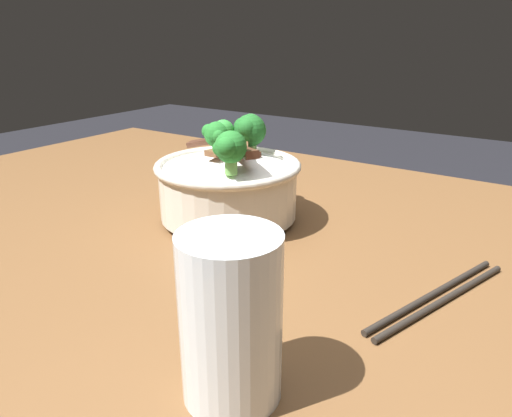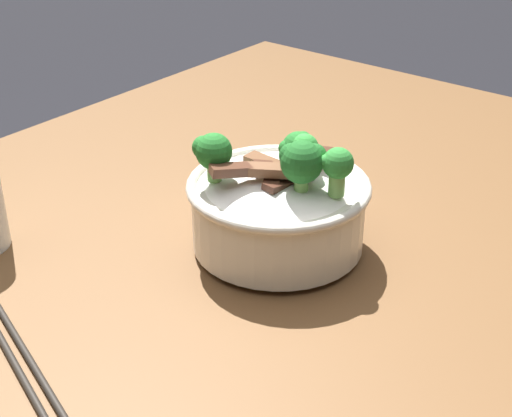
# 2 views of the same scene
# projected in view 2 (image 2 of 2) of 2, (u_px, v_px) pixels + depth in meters

# --- Properties ---
(dining_table) EXTENTS (1.53, 0.96, 0.81)m
(dining_table) POSITION_uv_depth(u_px,v_px,m) (191.00, 321.00, 0.91)
(dining_table) COLOR brown
(dining_table) RESTS_ON ground
(rice_bowl) EXTENTS (0.21, 0.21, 0.15)m
(rice_bowl) POSITION_uv_depth(u_px,v_px,m) (279.00, 202.00, 0.87)
(rice_bowl) COLOR silver
(rice_bowl) RESTS_ON dining_table
(chopsticks_pair) EXTENTS (0.09, 0.22, 0.01)m
(chopsticks_pair) POSITION_uv_depth(u_px,v_px,m) (25.00, 366.00, 0.71)
(chopsticks_pair) COLOR #28231E
(chopsticks_pair) RESTS_ON dining_table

